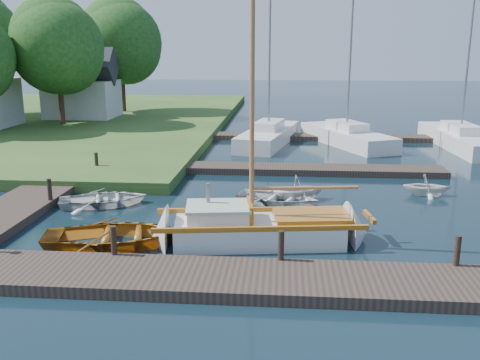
# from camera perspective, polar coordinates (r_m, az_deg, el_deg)

# --- Properties ---
(ground) EXTENTS (160.00, 160.00, 0.00)m
(ground) POSITION_cam_1_polar(r_m,az_deg,el_deg) (19.18, -0.00, -3.48)
(ground) COLOR black
(ground) RESTS_ON ground
(near_dock) EXTENTS (18.00, 2.20, 0.30)m
(near_dock) POSITION_cam_1_polar(r_m,az_deg,el_deg) (13.54, -2.15, -10.48)
(near_dock) COLOR #322521
(near_dock) RESTS_ON ground
(left_dock) EXTENTS (2.20, 18.00, 0.30)m
(left_dock) POSITION_cam_1_polar(r_m,az_deg,el_deg) (23.05, -19.80, -0.94)
(left_dock) COLOR #322521
(left_dock) RESTS_ON ground
(far_dock) EXTENTS (14.00, 1.60, 0.30)m
(far_dock) POSITION_cam_1_polar(r_m,az_deg,el_deg) (25.36, 5.73, 1.14)
(far_dock) COLOR #322521
(far_dock) RESTS_ON ground
(pontoon) EXTENTS (30.00, 1.60, 0.30)m
(pontoon) POSITION_cam_1_polar(r_m,az_deg,el_deg) (35.71, 18.49, 4.22)
(pontoon) COLOR #322521
(pontoon) RESTS_ON ground
(mooring_post_1) EXTENTS (0.16, 0.16, 0.80)m
(mooring_post_1) POSITION_cam_1_polar(r_m,az_deg,el_deg) (14.87, -13.32, -6.29)
(mooring_post_1) COLOR black
(mooring_post_1) RESTS_ON near_dock
(mooring_post_2) EXTENTS (0.16, 0.16, 0.80)m
(mooring_post_2) POSITION_cam_1_polar(r_m,az_deg,el_deg) (14.16, 4.40, -6.97)
(mooring_post_2) COLOR black
(mooring_post_2) RESTS_ON near_dock
(mooring_post_3) EXTENTS (0.16, 0.16, 0.80)m
(mooring_post_3) POSITION_cam_1_polar(r_m,az_deg,el_deg) (14.86, 22.17, -6.99)
(mooring_post_3) COLOR black
(mooring_post_3) RESTS_ON near_dock
(mooring_post_4) EXTENTS (0.16, 0.16, 0.80)m
(mooring_post_4) POSITION_cam_1_polar(r_m,az_deg,el_deg) (20.75, -19.65, -0.95)
(mooring_post_4) COLOR black
(mooring_post_4) RESTS_ON left_dock
(mooring_post_5) EXTENTS (0.16, 0.16, 0.80)m
(mooring_post_5) POSITION_cam_1_polar(r_m,az_deg,el_deg) (25.26, -15.06, 1.95)
(mooring_post_5) COLOR black
(mooring_post_5) RESTS_ON left_dock
(sailboat) EXTENTS (7.35, 2.91, 9.83)m
(sailboat) POSITION_cam_1_polar(r_m,az_deg,el_deg) (16.27, 2.52, -5.46)
(sailboat) COLOR silver
(sailboat) RESTS_ON ground
(dinghy) EXTENTS (4.66, 3.74, 0.86)m
(dinghy) POSITION_cam_1_polar(r_m,az_deg,el_deg) (16.35, -13.21, -5.41)
(dinghy) COLOR brown
(dinghy) RESTS_ON ground
(tender_a) EXTENTS (3.81, 3.25, 0.67)m
(tender_a) POSITION_cam_1_polar(r_m,az_deg,el_deg) (20.61, -14.38, -1.72)
(tender_a) COLOR silver
(tender_a) RESTS_ON ground
(tender_b) EXTENTS (2.62, 2.46, 1.10)m
(tender_b) POSITION_cam_1_polar(r_m,az_deg,el_deg) (20.66, 6.33, -0.70)
(tender_b) COLOR silver
(tender_b) RESTS_ON ground
(tender_c) EXTENTS (3.66, 3.09, 0.65)m
(tender_c) POSITION_cam_1_polar(r_m,az_deg,el_deg) (20.19, 4.01, -1.66)
(tender_c) COLOR silver
(tender_c) RESTS_ON ground
(tender_d) EXTENTS (1.98, 1.76, 0.96)m
(tender_d) POSITION_cam_1_polar(r_m,az_deg,el_deg) (22.55, 19.32, -0.36)
(tender_d) COLOR silver
(tender_d) RESTS_ON ground
(marina_boat_1) EXTENTS (3.83, 8.55, 10.73)m
(marina_boat_1) POSITION_cam_1_polar(r_m,az_deg,el_deg) (32.85, 3.06, 4.87)
(marina_boat_1) COLOR silver
(marina_boat_1) RESTS_ON ground
(marina_boat_2) EXTENTS (5.35, 8.16, 12.53)m
(marina_boat_2) POSITION_cam_1_polar(r_m,az_deg,el_deg) (33.14, 11.29, 4.73)
(marina_boat_2) COLOR silver
(marina_boat_2) RESTS_ON ground
(marina_boat_4) EXTENTS (2.75, 9.40, 10.39)m
(marina_boat_4) POSITION_cam_1_polar(r_m,az_deg,el_deg) (34.16, 22.45, 4.17)
(marina_boat_4) COLOR silver
(marina_boat_4) RESTS_ON ground
(house_c) EXTENTS (5.25, 4.00, 5.28)m
(house_c) POSITION_cam_1_polar(r_m,az_deg,el_deg) (43.24, -16.50, 9.20)
(house_c) COLOR beige
(house_c) RESTS_ON shore
(tree_3) EXTENTS (6.41, 6.38, 8.74)m
(tree_3) POSITION_cam_1_polar(r_m,az_deg,el_deg) (39.46, -18.92, 13.33)
(tree_3) COLOR #332114
(tree_3) RESTS_ON shore
(tree_7) EXTENTS (6.83, 6.83, 9.38)m
(tree_7) POSITION_cam_1_polar(r_m,az_deg,el_deg) (46.30, -12.60, 14.21)
(tree_7) COLOR #332114
(tree_7) RESTS_ON shore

